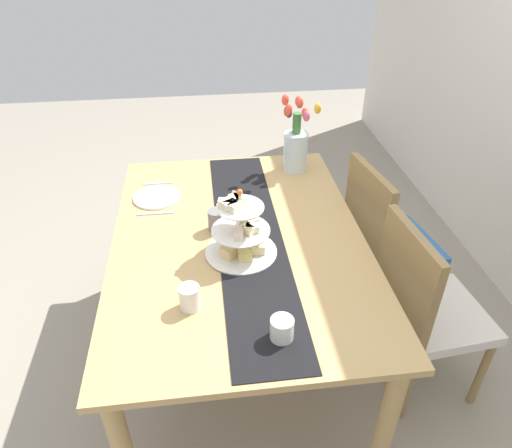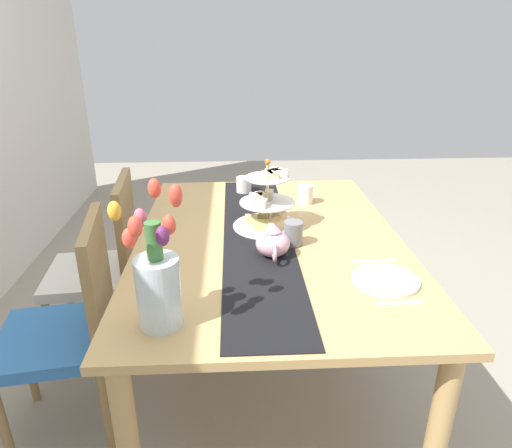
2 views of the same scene
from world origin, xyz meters
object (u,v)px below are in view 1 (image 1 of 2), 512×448
object	(u,v)px
knife_left	(155,213)
mug_grey	(216,220)
cream_jug	(282,329)
fork_left	(158,183)
tiered_cake_stand	(241,233)
teapot	(235,205)
chair_left	(383,237)
dining_table	(239,255)
chair_right	(423,306)
dinner_plate_left	(157,197)
tulip_vase	(296,144)
mug_white_text	(190,298)

from	to	relation	value
knife_left	mug_grey	size ratio (longest dim) A/B	1.79
cream_jug	fork_left	distance (m)	1.21
tiered_cake_stand	teapot	distance (m)	0.29
cream_jug	knife_left	world-z (taller)	cream_jug
chair_left	mug_grey	size ratio (longest dim) A/B	9.58
tiered_cake_stand	cream_jug	bearing A→B (deg)	10.50
dining_table	fork_left	xyz separation A→B (m)	(-0.53, -0.37, 0.10)
cream_jug	chair_right	bearing A→B (deg)	114.24
teapot	mug_grey	distance (m)	0.13
chair_left	tiered_cake_stand	bearing A→B (deg)	-66.45
tiered_cake_stand	dinner_plate_left	distance (m)	0.62
chair_right	dinner_plate_left	size ratio (longest dim) A/B	3.96
dinner_plate_left	fork_left	distance (m)	0.15
tulip_vase	mug_grey	world-z (taller)	tulip_vase
tiered_cake_stand	dinner_plate_left	world-z (taller)	tiered_cake_stand
dinner_plate_left	teapot	bearing A→B (deg)	60.78
chair_left	chair_right	bearing A→B (deg)	-0.06
teapot	mug_grey	size ratio (longest dim) A/B	2.51
teapot	mug_white_text	size ratio (longest dim) A/B	2.51
teapot	chair_left	bearing A→B (deg)	94.11
chair_right	tiered_cake_stand	distance (m)	0.86
dinner_plate_left	mug_white_text	bearing A→B (deg)	11.52
tulip_vase	tiered_cake_stand	bearing A→B (deg)	-27.35
dinner_plate_left	mug_white_text	xyz separation A→B (m)	(0.79, 0.16, 0.04)
chair_left	dinner_plate_left	bearing A→B (deg)	-97.59
fork_left	dinner_plate_left	bearing A→B (deg)	0.00
chair_right	teapot	distance (m)	0.94
chair_right	mug_grey	distance (m)	0.98
dining_table	cream_jug	distance (m)	0.61
tiered_cake_stand	teapot	world-z (taller)	tiered_cake_stand
dinner_plate_left	cream_jug	bearing A→B (deg)	25.49
cream_jug	fork_left	size ratio (longest dim) A/B	0.57
cream_jug	teapot	bearing A→B (deg)	-173.31
mug_white_text	tulip_vase	bearing A→B (deg)	149.95
tiered_cake_stand	mug_grey	size ratio (longest dim) A/B	3.20
chair_left	knife_left	xyz separation A→B (m)	(-0.01, -1.15, 0.24)
tulip_vase	fork_left	world-z (taller)	tulip_vase
fork_left	mug_grey	xyz separation A→B (m)	(0.45, 0.28, 0.05)
cream_jug	mug_grey	distance (m)	0.69
mug_grey	mug_white_text	size ratio (longest dim) A/B	1.00
tiered_cake_stand	fork_left	size ratio (longest dim) A/B	2.03
knife_left	chair_left	bearing A→B (deg)	89.60
chair_left	teapot	xyz separation A→B (m)	(0.06, -0.78, 0.29)
dining_table	tiered_cake_stand	world-z (taller)	tiered_cake_stand
dining_table	teapot	size ratio (longest dim) A/B	6.52
tulip_vase	mug_white_text	distance (m)	1.16
chair_right	dining_table	bearing A→B (deg)	-109.71
tiered_cake_stand	mug_grey	bearing A→B (deg)	-153.48
teapot	cream_jug	world-z (taller)	teapot
mug_white_text	teapot	bearing A→B (deg)	159.72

